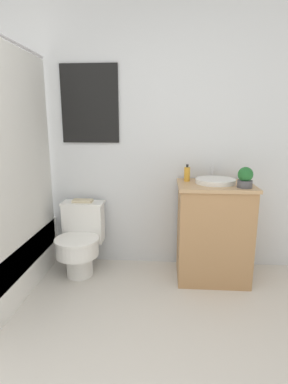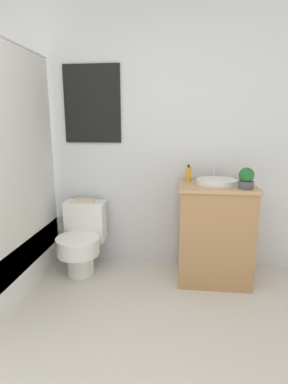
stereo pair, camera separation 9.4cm
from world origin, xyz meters
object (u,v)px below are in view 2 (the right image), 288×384
object	(u,v)px
sink	(216,181)
potted_plant	(246,178)
soap_bottle	(188,174)
book_on_tank	(85,200)
toilet	(82,238)

from	to	relation	value
sink	potted_plant	size ratio (longest dim) A/B	2.26
sink	soap_bottle	distance (m)	0.26
book_on_tank	toilet	bearing A→B (deg)	-90.00
potted_plant	toilet	bearing A→B (deg)	174.13
soap_bottle	book_on_tank	bearing A→B (deg)	178.52
toilet	book_on_tank	distance (m)	0.36
toilet	soap_bottle	xyz separation A→B (m)	(0.98, 0.11, 0.61)
sink	book_on_tank	size ratio (longest dim) A/B	2.03
book_on_tank	potted_plant	bearing A→B (deg)	-11.01
toilet	soap_bottle	size ratio (longest dim) A/B	4.31
soap_bottle	book_on_tank	distance (m)	1.02
toilet	book_on_tank	bearing A→B (deg)	90.00
sink	book_on_tank	xyz separation A→B (m)	(-1.22, 0.11, -0.23)
toilet	sink	world-z (taller)	sink
sink	book_on_tank	bearing A→B (deg)	174.92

